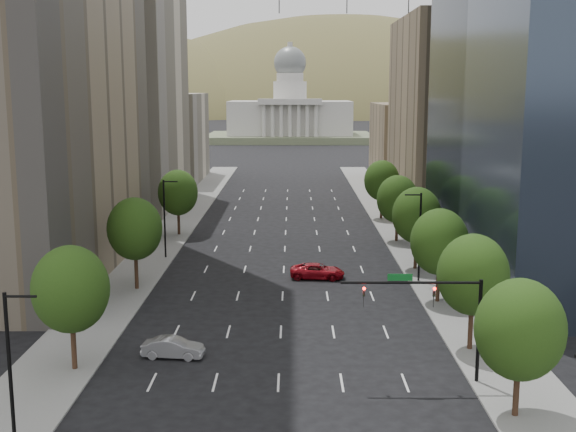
{
  "coord_description": "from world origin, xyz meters",
  "views": [
    {
      "loc": [
        0.91,
        -14.65,
        19.06
      ],
      "look_at": [
        0.52,
        47.59,
        8.0
      ],
      "focal_mm": 44.94,
      "sensor_mm": 36.0,
      "label": 1
    }
  ],
  "objects_px": {
    "traffic_signal": "(442,307)",
    "car_red_far": "(317,271)",
    "car_silver": "(173,348)",
    "capitol": "(290,117)"
  },
  "relations": [
    {
      "from": "traffic_signal",
      "to": "car_red_far",
      "type": "bearing_deg",
      "value": 105.0
    },
    {
      "from": "capitol",
      "to": "car_red_far",
      "type": "relative_size",
      "value": 10.89
    },
    {
      "from": "traffic_signal",
      "to": "capitol",
      "type": "relative_size",
      "value": 0.15
    },
    {
      "from": "traffic_signal",
      "to": "capitol",
      "type": "bearing_deg",
      "value": 92.74
    },
    {
      "from": "traffic_signal",
      "to": "car_silver",
      "type": "distance_m",
      "value": 19.23
    },
    {
      "from": "car_silver",
      "to": "car_red_far",
      "type": "height_order",
      "value": "car_red_far"
    },
    {
      "from": "traffic_signal",
      "to": "car_red_far",
      "type": "xyz_separation_m",
      "value": [
        -7.07,
        26.37,
        -4.41
      ]
    },
    {
      "from": "car_red_far",
      "to": "traffic_signal",
      "type": "bearing_deg",
      "value": -159.86
    },
    {
      "from": "car_silver",
      "to": "car_red_far",
      "type": "relative_size",
      "value": 0.81
    },
    {
      "from": "car_silver",
      "to": "car_red_far",
      "type": "distance_m",
      "value": 24.57
    }
  ]
}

